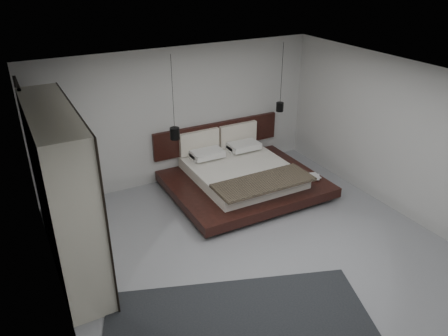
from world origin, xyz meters
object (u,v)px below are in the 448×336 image
lattice_screen (32,158)px  wardrobe (64,194)px  pendant_left (175,133)px  pendant_right (280,107)px  bed (241,176)px

lattice_screen → wardrobe: lattice_screen is taller
lattice_screen → wardrobe: size_ratio=0.99×
lattice_screen → pendant_left: pendant_left is taller
pendant_right → wardrobe: bearing=-163.1°
bed → pendant_left: bearing=158.3°
bed → wardrobe: size_ratio=1.13×
pendant_left → bed: bearing=-21.7°
pendant_right → wardrobe: size_ratio=0.56×
lattice_screen → bed: lattice_screen is taller
pendant_left → pendant_right: same height
lattice_screen → pendant_right: pendant_right is taller
bed → wardrobe: wardrobe is taller
lattice_screen → pendant_right: (4.99, -0.07, 0.15)m
wardrobe → pendant_left: bearing=32.0°
bed → wardrobe: (-3.52, -0.96, 0.99)m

